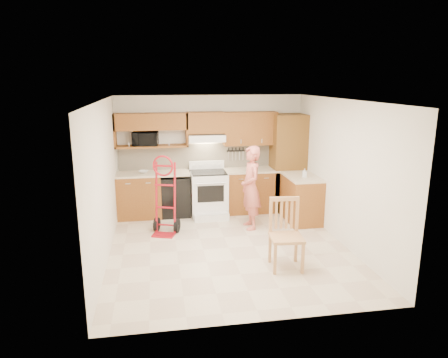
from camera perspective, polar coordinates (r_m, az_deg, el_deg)
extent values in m
cube|color=#C3AC92|center=(7.18, 0.67, -9.58)|extent=(4.00, 4.50, 0.02)
cube|color=white|center=(6.61, 0.73, 10.93)|extent=(4.00, 4.50, 0.02)
cube|color=silver|center=(8.97, -1.87, 3.55)|extent=(4.00, 0.02, 2.50)
cube|color=silver|center=(4.67, 5.66, -6.11)|extent=(4.00, 0.02, 2.50)
cube|color=silver|center=(6.74, -16.38, -0.42)|extent=(0.02, 4.50, 2.50)
cube|color=silver|center=(7.40, 16.20, 0.84)|extent=(0.02, 4.50, 2.50)
cube|color=beige|center=(8.96, -1.85, 3.21)|extent=(3.92, 0.03, 0.55)
cube|color=brown|center=(8.78, -11.63, -2.31)|extent=(0.90, 0.60, 0.90)
cube|color=black|center=(8.79, -6.73, -2.28)|extent=(0.60, 0.60, 0.85)
cube|color=brown|center=(9.00, 3.68, -1.66)|extent=(1.14, 0.60, 0.90)
cube|color=beige|center=(8.66, -9.80, 0.75)|extent=(1.50, 0.63, 0.04)
cube|color=beige|center=(8.89, 3.73, 1.26)|extent=(1.14, 0.63, 0.04)
cube|color=brown|center=(8.51, 10.64, -2.79)|extent=(0.60, 1.00, 0.90)
cube|color=beige|center=(8.39, 10.78, 0.29)|extent=(0.63, 1.00, 0.04)
cube|color=brown|center=(9.08, 8.79, 2.23)|extent=(0.70, 0.60, 2.10)
cube|color=brown|center=(8.62, -10.09, 7.83)|extent=(1.50, 0.33, 0.34)
cube|color=brown|center=(8.69, -9.95, 4.49)|extent=(1.50, 0.33, 0.04)
cube|color=brown|center=(8.69, -2.54, 7.81)|extent=(0.76, 0.33, 0.44)
cube|color=brown|center=(8.87, 3.62, 7.00)|extent=(1.14, 0.33, 0.70)
cube|color=white|center=(8.66, -2.46, 5.73)|extent=(0.76, 0.46, 0.14)
imported|color=black|center=(8.67, -10.83, 5.51)|extent=(0.55, 0.40, 0.28)
imported|color=#C66051|center=(7.88, 3.73, -1.22)|extent=(0.43, 0.62, 1.61)
imported|color=white|center=(8.26, 11.09, 0.84)|extent=(0.10, 0.10, 0.18)
imported|color=white|center=(8.65, -11.07, 0.99)|extent=(0.25, 0.25, 0.05)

